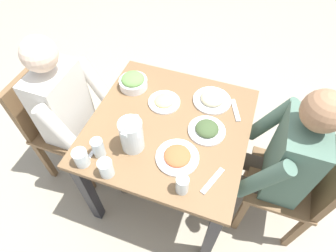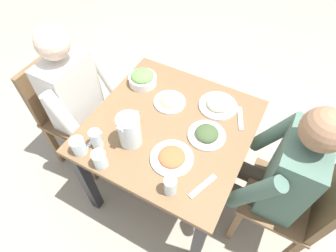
% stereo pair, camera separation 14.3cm
% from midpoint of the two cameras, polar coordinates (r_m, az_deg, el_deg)
% --- Properties ---
extents(ground_plane, '(8.00, 8.00, 0.00)m').
position_cam_midpoint_polar(ground_plane, '(2.18, 2.23, -12.00)').
color(ground_plane, '#9E937F').
extents(dining_table, '(0.89, 0.89, 0.74)m').
position_cam_midpoint_polar(dining_table, '(1.66, 2.88, -2.62)').
color(dining_table, brown).
rests_on(dining_table, ground_plane).
extents(chair_near, '(0.40, 0.40, 0.89)m').
position_cam_midpoint_polar(chair_near, '(1.76, 27.48, -13.88)').
color(chair_near, brown).
rests_on(chair_near, ground_plane).
extents(chair_far, '(0.40, 0.40, 0.89)m').
position_cam_midpoint_polar(chair_far, '(2.05, -18.16, 3.27)').
color(chair_far, brown).
rests_on(chair_far, ground_plane).
extents(diner_near, '(0.48, 0.53, 1.18)m').
position_cam_midpoint_polar(diner_near, '(1.60, 22.61, -9.15)').
color(diner_near, '#4C6B5B').
rests_on(diner_near, ground_plane).
extents(diner_far, '(0.48, 0.53, 1.18)m').
position_cam_midpoint_polar(diner_far, '(1.83, -14.51, 4.11)').
color(diner_far, silver).
rests_on(diner_far, ground_plane).
extents(water_pitcher, '(0.16, 0.12, 0.19)m').
position_cam_midpoint_polar(water_pitcher, '(1.41, -5.09, -1.07)').
color(water_pitcher, silver).
rests_on(water_pitcher, dining_table).
extents(salad_bowl, '(0.18, 0.18, 0.09)m').
position_cam_midpoint_polar(salad_bowl, '(1.76, -2.92, 9.66)').
color(salad_bowl, white).
rests_on(salad_bowl, dining_table).
extents(plate_rice_curry, '(0.22, 0.22, 0.04)m').
position_cam_midpoint_polar(plate_rice_curry, '(1.42, 3.72, -6.66)').
color(plate_rice_curry, white).
rests_on(plate_rice_curry, dining_table).
extents(plate_beans, '(0.23, 0.23, 0.06)m').
position_cam_midpoint_polar(plate_beans, '(1.67, 12.73, 4.24)').
color(plate_beans, white).
rests_on(plate_beans, dining_table).
extents(plate_fries, '(0.19, 0.19, 0.04)m').
position_cam_midpoint_polar(plate_fries, '(1.65, 2.81, 4.97)').
color(plate_fries, white).
rests_on(plate_fries, dining_table).
extents(plate_dolmas, '(0.21, 0.21, 0.05)m').
position_cam_midpoint_polar(plate_dolmas, '(1.52, 10.69, -1.83)').
color(plate_dolmas, white).
rests_on(plate_dolmas, dining_table).
extents(water_glass_by_pitcher, '(0.07, 0.07, 0.10)m').
position_cam_midpoint_polar(water_glass_by_pitcher, '(1.46, -15.33, -4.22)').
color(water_glass_by_pitcher, silver).
rests_on(water_glass_by_pitcher, dining_table).
extents(water_glass_far_left, '(0.07, 0.07, 0.10)m').
position_cam_midpoint_polar(water_glass_far_left, '(1.39, -11.03, -6.95)').
color(water_glass_far_left, silver).
rests_on(water_glass_far_left, dining_table).
extents(water_glass_near_right, '(0.06, 0.06, 0.10)m').
position_cam_midpoint_polar(water_glass_near_right, '(1.30, 3.70, -12.44)').
color(water_glass_near_right, silver).
rests_on(water_glass_near_right, dining_table).
extents(water_glass_center, '(0.06, 0.06, 0.11)m').
position_cam_midpoint_polar(water_glass_center, '(1.46, -11.90, -2.78)').
color(water_glass_center, silver).
rests_on(water_glass_center, dining_table).
extents(fork_near, '(0.17, 0.09, 0.01)m').
position_cam_midpoint_polar(fork_near, '(1.37, 10.23, -12.32)').
color(fork_near, silver).
rests_on(fork_near, dining_table).
extents(knife_near, '(0.19, 0.03, 0.01)m').
position_cam_midpoint_polar(knife_near, '(1.51, -13.13, -3.70)').
color(knife_near, silver).
rests_on(knife_near, dining_table).
extents(fork_far, '(0.17, 0.09, 0.01)m').
position_cam_midpoint_polar(fork_far, '(1.65, 17.10, 1.39)').
color(fork_far, silver).
rests_on(fork_far, dining_table).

